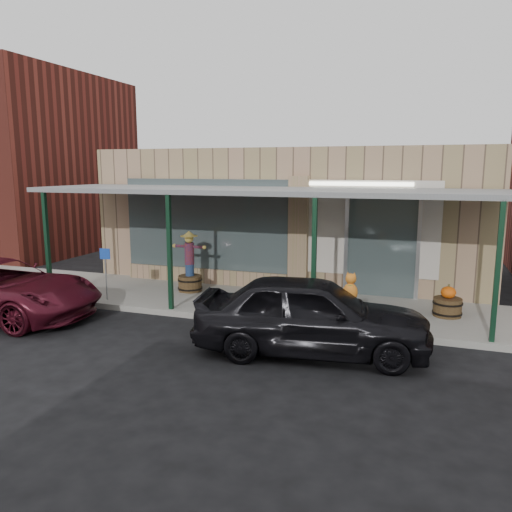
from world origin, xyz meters
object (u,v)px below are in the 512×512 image
(barrel_pumpkin, at_px, (448,305))
(parked_sedan, at_px, (312,315))
(handicap_sign, at_px, (106,267))
(barrel_scarecrow, at_px, (190,271))

(barrel_pumpkin, bearing_deg, parked_sedan, -131.00)
(parked_sedan, bearing_deg, handicap_sign, 66.19)
(barrel_pumpkin, distance_m, handicap_sign, 8.69)
(handicap_sign, distance_m, parked_sedan, 6.18)
(barrel_pumpkin, xyz_separation_m, handicap_sign, (-8.56, -1.35, 0.62))
(handicap_sign, xyz_separation_m, parked_sedan, (5.95, -1.66, -0.26))
(barrel_pumpkin, relative_size, handicap_sign, 0.56)
(barrel_scarecrow, bearing_deg, parked_sedan, -52.27)
(barrel_scarecrow, height_order, handicap_sign, barrel_scarecrow)
(barrel_scarecrow, distance_m, handicap_sign, 2.32)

